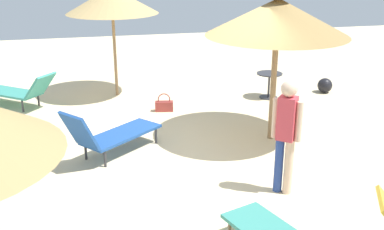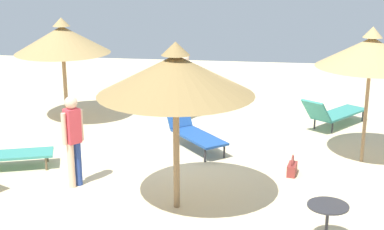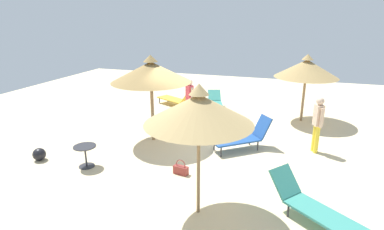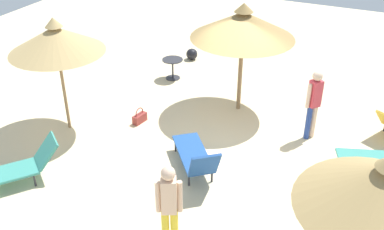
{
  "view_description": "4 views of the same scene",
  "coord_description": "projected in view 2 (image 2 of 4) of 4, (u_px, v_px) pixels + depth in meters",
  "views": [
    {
      "loc": [
        -7.57,
        1.85,
        3.5
      ],
      "look_at": [
        0.3,
        0.06,
        0.59
      ],
      "focal_mm": 43.86,
      "sensor_mm": 36.0,
      "label": 1
    },
    {
      "loc": [
        1.76,
        -10.25,
        4.24
      ],
      "look_at": [
        0.28,
        0.43,
        1.1
      ],
      "focal_mm": 52.63,
      "sensor_mm": 36.0,
      "label": 2
    },
    {
      "loc": [
        9.36,
        2.9,
        4.06
      ],
      "look_at": [
        0.64,
        0.02,
        1.13
      ],
      "focal_mm": 29.44,
      "sensor_mm": 36.0,
      "label": 3
    },
    {
      "loc": [
        -3.06,
        8.61,
        5.95
      ],
      "look_at": [
        0.66,
        0.63,
        0.81
      ],
      "focal_mm": 42.31,
      "sensor_mm": 36.0,
      "label": 4
    }
  ],
  "objects": [
    {
      "name": "person_standing_far_left",
      "position": [
        73.0,
        136.0,
        10.29
      ],
      "size": [
        0.33,
        0.36,
        1.74
      ],
      "color": "beige",
      "rests_on": "ground"
    },
    {
      "name": "lounge_chair_back",
      "position": [
        334.0,
        113.0,
        13.96
      ],
      "size": [
        1.8,
        2.07,
        0.87
      ],
      "color": "teal",
      "rests_on": "ground"
    },
    {
      "name": "parasol_umbrella_far_left",
      "position": [
        176.0,
        75.0,
        9.06
      ],
      "size": [
        2.59,
        2.59,
        2.86
      ],
      "color": "olive",
      "rests_on": "ground"
    },
    {
      "name": "parasol_umbrella_edge",
      "position": [
        371.0,
        52.0,
        11.15
      ],
      "size": [
        2.18,
        2.18,
        2.82
      ],
      "color": "olive",
      "rests_on": "ground"
    },
    {
      "name": "ground",
      "position": [
        175.0,
        176.0,
        11.18
      ],
      "size": [
        24.0,
        24.0,
        0.1
      ],
      "primitive_type": "cube",
      "color": "beige"
    },
    {
      "name": "lounge_chair_center",
      "position": [
        192.0,
        129.0,
        12.52
      ],
      "size": [
        1.63,
        1.81,
        1.01
      ],
      "color": "#1E478C",
      "rests_on": "ground"
    },
    {
      "name": "parasol_umbrella_near_left",
      "position": [
        62.0,
        39.0,
        14.16
      ],
      "size": [
        2.41,
        2.41,
        2.66
      ],
      "color": "olive",
      "rests_on": "ground"
    },
    {
      "name": "handbag",
      "position": [
        292.0,
        168.0,
        11.06
      ],
      "size": [
        0.23,
        0.42,
        0.42
      ],
      "color": "maroon",
      "rests_on": "ground"
    },
    {
      "name": "person_standing_near_right",
      "position": [
        185.0,
        83.0,
        14.44
      ],
      "size": [
        0.4,
        0.31,
        1.74
      ],
      "color": "yellow",
      "rests_on": "ground"
    },
    {
      "name": "side_table_round",
      "position": [
        327.0,
        217.0,
        8.39
      ],
      "size": [
        0.62,
        0.62,
        0.62
      ],
      "color": "#2D2D33",
      "rests_on": "ground"
    }
  ]
}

